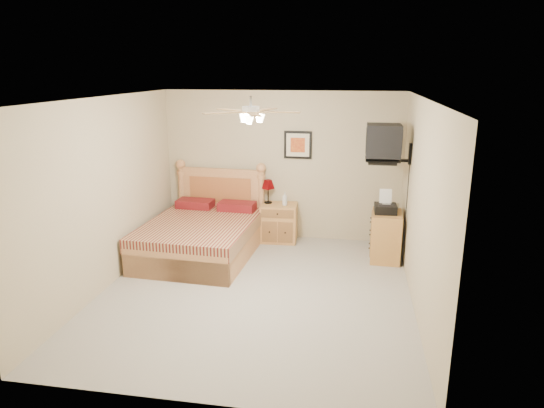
{
  "coord_description": "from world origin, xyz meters",
  "views": [
    {
      "loc": [
        1.18,
        -5.72,
        2.83
      ],
      "look_at": [
        0.06,
        0.9,
        0.96
      ],
      "focal_mm": 32.0,
      "sensor_mm": 36.0,
      "label": 1
    }
  ],
  "objects": [
    {
      "name": "framed_picture",
      "position": [
        0.27,
        2.23,
        1.62
      ],
      "size": [
        0.46,
        0.04,
        0.46
      ],
      "primitive_type": "cube",
      "color": "black",
      "rests_on": "wall_back"
    },
    {
      "name": "bed",
      "position": [
        -1.11,
        1.12,
        0.66
      ],
      "size": [
        1.67,
        2.13,
        1.32
      ],
      "primitive_type": null,
      "rotation": [
        0.0,
        0.0,
        -0.05
      ],
      "color": "#C17D4B",
      "rests_on": "ground"
    },
    {
      "name": "wall_right",
      "position": [
        2.0,
        0.0,
        1.25
      ],
      "size": [
        0.04,
        4.5,
        2.5
      ],
      "primitive_type": "cube",
      "color": "#BBAC89",
      "rests_on": "ground"
    },
    {
      "name": "fax_machine",
      "position": [
        1.7,
        1.45,
        0.92
      ],
      "size": [
        0.33,
        0.35,
        0.34
      ],
      "primitive_type": null,
      "rotation": [
        0.0,
        0.0,
        0.03
      ],
      "color": "black",
      "rests_on": "dresser"
    },
    {
      "name": "wall_front",
      "position": [
        0.0,
        -2.25,
        1.25
      ],
      "size": [
        4.0,
        0.04,
        2.5
      ],
      "primitive_type": "cube",
      "color": "#BBAC89",
      "rests_on": "ground"
    },
    {
      "name": "magazine_upper",
      "position": [
        1.73,
        1.76,
        0.78
      ],
      "size": [
        0.22,
        0.28,
        0.02
      ],
      "primitive_type": "imported",
      "rotation": [
        0.0,
        0.0,
        -0.1
      ],
      "color": "gray",
      "rests_on": "magazine_lower"
    },
    {
      "name": "table_lamp",
      "position": [
        -0.2,
        2.06,
        0.85
      ],
      "size": [
        0.25,
        0.25,
        0.4
      ],
      "primitive_type": null,
      "rotation": [
        0.0,
        0.0,
        0.15
      ],
      "color": "#510105",
      "rests_on": "nightstand"
    },
    {
      "name": "nightstand",
      "position": [
        -0.01,
        2.0,
        0.32
      ],
      "size": [
        0.61,
        0.47,
        0.65
      ],
      "primitive_type": "cube",
      "rotation": [
        0.0,
        0.0,
        0.04
      ],
      "color": "#B9723E",
      "rests_on": "ground"
    },
    {
      "name": "magazine_lower",
      "position": [
        1.69,
        1.73,
        0.76
      ],
      "size": [
        0.21,
        0.26,
        0.02
      ],
      "primitive_type": "imported",
      "rotation": [
        0.0,
        0.0,
        -0.17
      ],
      "color": "tan",
      "rests_on": "dresser"
    },
    {
      "name": "floor",
      "position": [
        0.0,
        0.0,
        0.0
      ],
      "size": [
        4.5,
        4.5,
        0.0
      ],
      "primitive_type": "plane",
      "color": "#9C968D",
      "rests_on": "ground"
    },
    {
      "name": "dresser",
      "position": [
        1.73,
        1.47,
        0.37
      ],
      "size": [
        0.46,
        0.65,
        0.75
      ],
      "primitive_type": "cube",
      "rotation": [
        0.0,
        0.0,
        -0.04
      ],
      "color": "gold",
      "rests_on": "ground"
    },
    {
      "name": "wall_left",
      "position": [
        -2.0,
        0.0,
        1.25
      ],
      "size": [
        0.04,
        4.5,
        2.5
      ],
      "primitive_type": "cube",
      "color": "#BBAC89",
      "rests_on": "ground"
    },
    {
      "name": "ceiling_fan",
      "position": [
        0.0,
        -0.2,
        2.36
      ],
      "size": [
        1.14,
        1.14,
        0.28
      ],
      "primitive_type": null,
      "color": "white",
      "rests_on": "ceiling"
    },
    {
      "name": "lotion_bottle",
      "position": [
        0.1,
        1.96,
        0.76
      ],
      "size": [
        0.09,
        0.09,
        0.23
      ],
      "primitive_type": "imported",
      "rotation": [
        0.0,
        0.0,
        0.08
      ],
      "color": "silver",
      "rests_on": "nightstand"
    },
    {
      "name": "wall_tv",
      "position": [
        1.75,
        1.34,
        1.81
      ],
      "size": [
        0.56,
        0.46,
        0.58
      ],
      "primitive_type": null,
      "color": "black",
      "rests_on": "wall_right"
    },
    {
      "name": "wall_back",
      "position": [
        0.0,
        2.25,
        1.25
      ],
      "size": [
        4.0,
        0.04,
        2.5
      ],
      "primitive_type": "cube",
      "color": "#BBAC89",
      "rests_on": "ground"
    },
    {
      "name": "ceiling",
      "position": [
        0.0,
        0.0,
        2.5
      ],
      "size": [
        4.0,
        4.5,
        0.04
      ],
      "primitive_type": "cube",
      "color": "white",
      "rests_on": "ground"
    }
  ]
}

